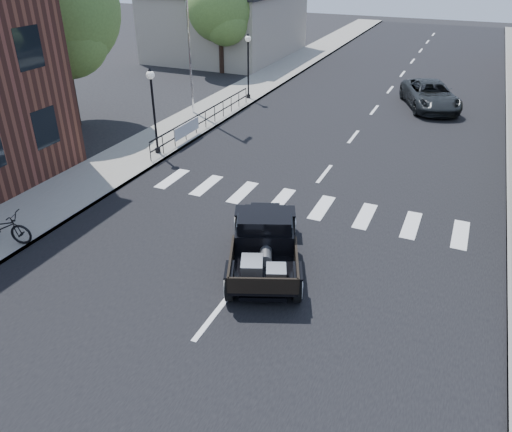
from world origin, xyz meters
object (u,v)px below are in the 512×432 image
at_px(second_car, 430,95).
at_px(motorcycle, 0,228).
at_px(flagpole, 187,9).
at_px(hotrod_pickup, 264,241).

bearing_deg(second_car, motorcycle, -137.81).
bearing_deg(motorcycle, flagpole, -10.46).
height_order(flagpole, second_car, flagpole).
xyz_separation_m(hotrod_pickup, second_car, (2.54, 18.94, -0.07)).
height_order(hotrod_pickup, motorcycle, hotrod_pickup).
xyz_separation_m(second_car, motorcycle, (-10.56, -21.30, -0.08)).
relative_size(flagpole, hotrod_pickup, 2.28).
height_order(hotrod_pickup, second_car, hotrod_pickup).
height_order(flagpole, hotrod_pickup, flagpole).
bearing_deg(hotrod_pickup, second_car, 60.43).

